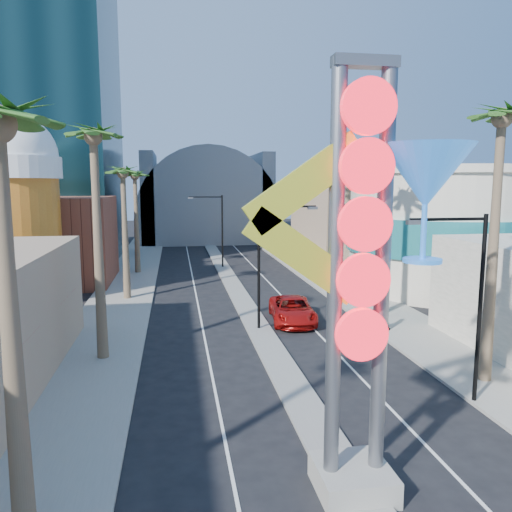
% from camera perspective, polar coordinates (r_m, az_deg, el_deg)
% --- Properties ---
extents(sidewalk_west, '(5.00, 100.00, 0.15)m').
position_cam_1_polar(sidewalk_west, '(46.33, -14.54, -3.38)').
color(sidewalk_west, gray).
rests_on(sidewalk_west, ground).
extents(sidewalk_east, '(5.00, 100.00, 0.15)m').
position_cam_1_polar(sidewalk_east, '(48.37, 8.50, -2.72)').
color(sidewalk_east, gray).
rests_on(sidewalk_east, ground).
extents(median, '(1.60, 84.00, 0.15)m').
position_cam_1_polar(median, '(49.33, -3.16, -2.43)').
color(median, gray).
rests_on(median, ground).
extents(hotel_tower, '(20.00, 20.00, 50.00)m').
position_cam_1_polar(hotel_tower, '(66.38, -25.55, 21.24)').
color(hotel_tower, black).
rests_on(hotel_tower, ground).
extents(brick_filler_west, '(10.00, 10.00, 8.00)m').
position_cam_1_polar(brick_filler_west, '(49.70, -21.88, 1.65)').
color(brick_filler_west, brown).
rests_on(brick_filler_west, ground).
extents(filler_east, '(10.00, 20.00, 10.00)m').
position_cam_1_polar(filler_east, '(62.06, 10.68, 4.22)').
color(filler_east, tan).
rests_on(filler_east, ground).
extents(beer_mug, '(7.00, 7.00, 14.50)m').
position_cam_1_polar(beer_mug, '(41.96, -25.86, 5.58)').
color(beer_mug, '#B85518').
rests_on(beer_mug, ground).
extents(turquoise_building, '(16.60, 16.60, 10.60)m').
position_cam_1_polar(turquoise_building, '(46.54, 20.57, 2.85)').
color(turquoise_building, '#B5B099').
rests_on(turquoise_building, ground).
extents(canopy, '(22.00, 16.00, 22.00)m').
position_cam_1_polar(canopy, '(82.51, -5.71, 4.80)').
color(canopy, slate).
rests_on(canopy, ground).
extents(neon_sign, '(6.53, 2.60, 12.55)m').
position_cam_1_polar(neon_sign, '(14.56, 14.81, 0.57)').
color(neon_sign, gray).
rests_on(neon_sign, ground).
extents(streetlight_0, '(3.79, 0.25, 8.00)m').
position_cam_1_polar(streetlight_0, '(31.03, 1.32, 0.26)').
color(streetlight_0, black).
rests_on(streetlight_0, ground).
extents(streetlight_1, '(3.79, 0.25, 8.00)m').
position_cam_1_polar(streetlight_1, '(54.57, -4.45, 3.68)').
color(streetlight_1, black).
rests_on(streetlight_1, ground).
extents(streetlight_2, '(3.45, 0.25, 8.00)m').
position_cam_1_polar(streetlight_2, '(22.14, 23.31, -3.77)').
color(streetlight_2, black).
rests_on(streetlight_2, ground).
extents(palm_1, '(2.40, 2.40, 12.70)m').
position_cam_1_polar(palm_1, '(26.55, -18.05, 11.38)').
color(palm_1, brown).
rests_on(palm_1, ground).
extents(palm_2, '(2.40, 2.40, 11.20)m').
position_cam_1_polar(palm_2, '(40.40, -14.95, 8.38)').
color(palm_2, brown).
rests_on(palm_2, ground).
extents(palm_3, '(2.40, 2.40, 11.20)m').
position_cam_1_polar(palm_3, '(52.36, -13.67, 8.32)').
color(palm_3, brown).
rests_on(palm_3, ground).
extents(palm_5, '(2.40, 2.40, 13.20)m').
position_cam_1_polar(palm_5, '(24.73, 26.19, 12.25)').
color(palm_5, brown).
rests_on(palm_5, ground).
extents(palm_6, '(2.40, 2.40, 11.70)m').
position_cam_1_polar(palm_6, '(35.17, 14.58, 9.19)').
color(palm_6, brown).
rests_on(palm_6, ground).
extents(palm_7, '(2.40, 2.40, 12.70)m').
position_cam_1_polar(palm_7, '(46.43, 8.57, 10.16)').
color(palm_7, brown).
rests_on(palm_7, ground).
extents(red_pickup, '(3.32, 6.20, 1.65)m').
position_cam_1_polar(red_pickup, '(33.66, 4.17, -6.17)').
color(red_pickup, '#A50E0C').
rests_on(red_pickup, ground).
extents(pedestrian_b, '(1.08, 0.92, 1.97)m').
position_cam_1_polar(pedestrian_b, '(32.31, 14.32, -6.46)').
color(pedestrian_b, gray).
rests_on(pedestrian_b, sidewalk_east).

